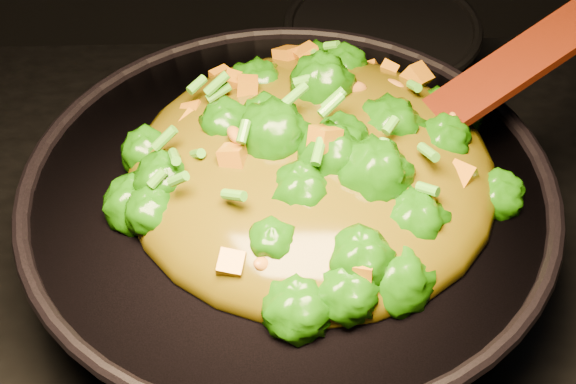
{
  "coord_description": "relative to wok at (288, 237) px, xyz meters",
  "views": [
    {
      "loc": [
        -0.1,
        -0.47,
        1.56
      ],
      "look_at": [
        -0.08,
        0.07,
        1.01
      ],
      "focal_mm": 55.0,
      "sensor_mm": 36.0,
      "label": 1
    }
  ],
  "objects": [
    {
      "name": "wok",
      "position": [
        0.0,
        0.0,
        0.0
      ],
      "size": [
        0.59,
        0.59,
        0.13
      ],
      "primitive_type": null,
      "rotation": [
        0.0,
        0.0,
        0.39
      ],
      "color": "black",
      "rests_on": "stovetop"
    },
    {
      "name": "stir_fry",
      "position": [
        0.02,
        0.01,
        0.12
      ],
      "size": [
        0.4,
        0.4,
        0.11
      ],
      "primitive_type": null,
      "rotation": [
        0.0,
        0.0,
        -0.31
      ],
      "color": "#195A06",
      "rests_on": "wok"
    },
    {
      "name": "spatula",
      "position": [
        0.16,
        0.06,
        0.11
      ],
      "size": [
        0.28,
        0.16,
        0.12
      ],
      "primitive_type": "cube",
      "rotation": [
        0.0,
        -0.38,
        0.43
      ],
      "color": "#3B1405",
      "rests_on": "wok"
    },
    {
      "name": "back_pot",
      "position": [
        0.11,
        0.26,
        -0.0
      ],
      "size": [
        0.26,
        0.26,
        0.12
      ],
      "primitive_type": "cylinder",
      "rotation": [
        0.0,
        0.0,
        -0.36
      ],
      "color": "black",
      "rests_on": "stovetop"
    }
  ]
}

